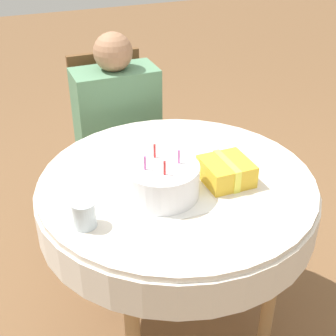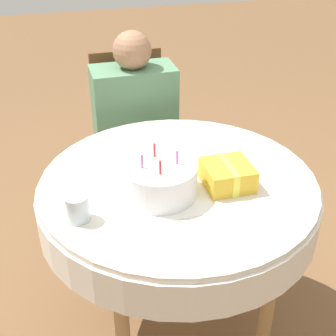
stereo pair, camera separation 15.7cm
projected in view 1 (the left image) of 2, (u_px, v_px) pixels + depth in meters
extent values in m
plane|color=brown|center=(175.00, 324.00, 2.03)|extent=(12.00, 12.00, 0.00)
cylinder|color=silver|center=(177.00, 181.00, 1.64)|extent=(0.97, 0.97, 0.02)
cylinder|color=silver|center=(177.00, 199.00, 1.68)|extent=(0.99, 0.99, 0.14)
cylinder|color=#A37A4C|center=(133.00, 334.00, 1.54)|extent=(0.05, 0.05, 0.73)
cylinder|color=#A37A4C|center=(271.00, 289.00, 1.71)|extent=(0.05, 0.05, 0.73)
cylinder|color=#A37A4C|center=(93.00, 237.00, 1.96)|extent=(0.05, 0.05, 0.73)
cylinder|color=#A37A4C|center=(207.00, 209.00, 2.13)|extent=(0.05, 0.05, 0.73)
cube|color=brown|center=(120.00, 162.00, 2.38)|extent=(0.40, 0.40, 0.04)
cube|color=brown|center=(106.00, 100.00, 2.38)|extent=(0.36, 0.03, 0.50)
cylinder|color=brown|center=(99.00, 224.00, 2.30)|extent=(0.04, 0.04, 0.40)
cylinder|color=brown|center=(164.00, 209.00, 2.41)|extent=(0.04, 0.04, 0.40)
cylinder|color=brown|center=(83.00, 188.00, 2.57)|extent=(0.04, 0.04, 0.40)
cylinder|color=brown|center=(142.00, 176.00, 2.68)|extent=(0.04, 0.04, 0.40)
cylinder|color=#9E7051|center=(112.00, 216.00, 2.33)|extent=(0.09, 0.09, 0.44)
cylinder|color=#9E7051|center=(149.00, 207.00, 2.39)|extent=(0.09, 0.09, 0.44)
cube|color=#568460|center=(117.00, 117.00, 2.24)|extent=(0.39, 0.21, 0.47)
sphere|color=#9E7051|center=(113.00, 52.00, 2.08)|extent=(0.18, 0.18, 0.18)
cube|color=white|center=(162.00, 194.00, 1.55)|extent=(0.30, 0.30, 0.00)
cylinder|color=white|center=(162.00, 180.00, 1.52)|extent=(0.25, 0.25, 0.11)
cylinder|color=#D166B2|center=(179.00, 157.00, 1.50)|extent=(0.01, 0.01, 0.05)
cylinder|color=red|center=(155.00, 151.00, 1.53)|extent=(0.01, 0.01, 0.05)
cylinder|color=#D166B2|center=(145.00, 163.00, 1.46)|extent=(0.01, 0.01, 0.05)
cylinder|color=red|center=(165.00, 168.00, 1.44)|extent=(0.01, 0.01, 0.05)
cylinder|color=silver|center=(84.00, 214.00, 1.39)|extent=(0.07, 0.07, 0.09)
cube|color=gold|center=(226.00, 171.00, 1.60)|extent=(0.16, 0.16, 0.08)
cube|color=#EAE54C|center=(226.00, 171.00, 1.60)|extent=(0.02, 0.16, 0.08)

